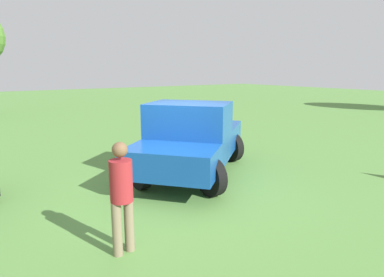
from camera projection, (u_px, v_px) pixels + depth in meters
ground_plane at (177, 187)px, 7.59m from camera, size 80.00×80.00×0.00m
pickup_truck at (191, 138)px, 8.33m from camera, size 4.28×4.61×1.82m
person_bystander at (122, 192)px, 4.69m from camera, size 0.36×0.36×1.64m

